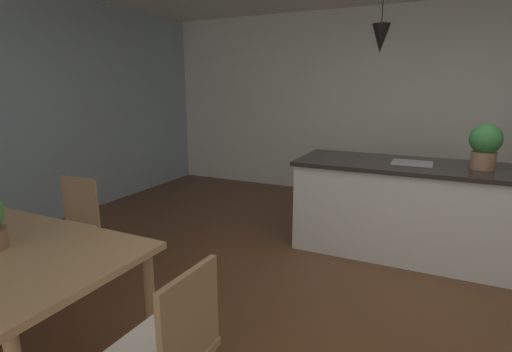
% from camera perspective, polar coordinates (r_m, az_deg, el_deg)
% --- Properties ---
extents(ground_plane, '(10.00, 8.40, 0.04)m').
position_cam_1_polar(ground_plane, '(3.02, 20.44, -20.24)').
color(ground_plane, brown).
extents(wall_back_kitchen, '(10.00, 0.12, 2.70)m').
position_cam_1_polar(wall_back_kitchen, '(5.82, 24.70, 9.47)').
color(wall_back_kitchen, white).
rests_on(wall_back_kitchen, ground_plane).
extents(window_wall_left_glazing, '(0.06, 8.40, 2.70)m').
position_cam_1_polar(window_wall_left_glazing, '(4.90, -33.40, 8.05)').
color(window_wall_left_glazing, '#9EB7C6').
rests_on(window_wall_left_glazing, ground_plane).
extents(chair_far_left, '(0.41, 0.41, 0.87)m').
position_cam_1_polar(chair_far_left, '(3.52, -26.12, -6.95)').
color(chair_far_left, '#A87F56').
rests_on(chair_far_left, ground_plane).
extents(chair_kitchen_end, '(0.41, 0.41, 0.87)m').
position_cam_1_polar(chair_kitchen_end, '(1.90, -13.06, -23.77)').
color(chair_kitchen_end, '#A87F56').
rests_on(chair_kitchen_end, ground_plane).
extents(kitchen_island, '(2.29, 0.87, 0.91)m').
position_cam_1_polar(kitchen_island, '(3.99, 22.90, -4.54)').
color(kitchen_island, silver).
rests_on(kitchen_island, ground_plane).
extents(pendant_over_island_main, '(0.17, 0.17, 0.78)m').
position_cam_1_polar(pendant_over_island_main, '(3.89, 18.16, 19.04)').
color(pendant_over_island_main, black).
extents(potted_plant_on_island, '(0.26, 0.26, 0.40)m').
position_cam_1_polar(potted_plant_on_island, '(3.88, 31.12, 4.06)').
color(potted_plant_on_island, '#8C664C').
rests_on(potted_plant_on_island, kitchen_island).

